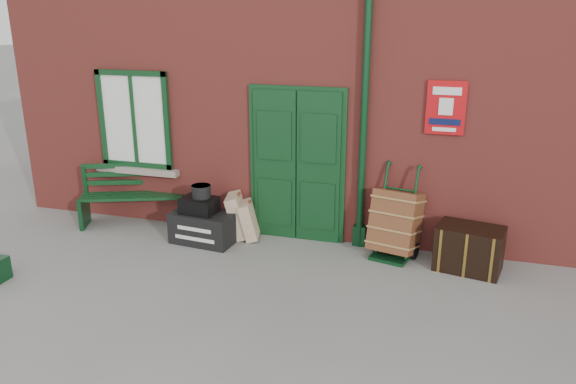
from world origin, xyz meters
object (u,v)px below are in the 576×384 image
at_px(bench, 133,193).
at_px(porter_trolley, 395,223).
at_px(dark_trunk, 469,248).
at_px(houdini_trunk, 203,228).

xyz_separation_m(bench, porter_trolley, (4.12, -0.10, -0.01)).
bearing_deg(bench, dark_trunk, -24.06).
xyz_separation_m(porter_trolley, dark_trunk, (0.98, -0.17, -0.19)).
bearing_deg(bench, porter_trolley, -22.42).
distance_m(houdini_trunk, porter_trolley, 2.76).
distance_m(porter_trolley, dark_trunk, 1.02).
distance_m(houdini_trunk, dark_trunk, 3.72).
bearing_deg(porter_trolley, bench, -167.61).
bearing_deg(porter_trolley, houdini_trunk, -159.63).
distance_m(bench, dark_trunk, 5.12).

